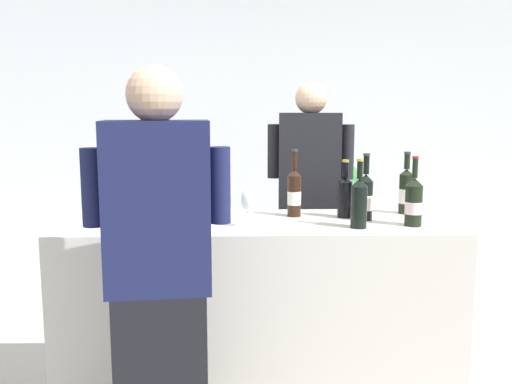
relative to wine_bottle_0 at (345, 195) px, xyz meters
name	(u,v)px	position (x,y,z in m)	size (l,w,h in m)	color
wall_back	(250,124)	(-0.45, 2.51, 0.30)	(8.00, 0.10, 2.80)	silver
counter	(258,314)	(-0.45, -0.09, -0.61)	(1.98, 0.66, 0.98)	beige
wine_bottle_0	(345,195)	(0.00, 0.00, 0.00)	(0.08, 0.08, 0.30)	black
wine_bottle_1	(406,191)	(0.35, 0.10, 0.01)	(0.08, 0.08, 0.34)	black
wine_bottle_2	(294,192)	(-0.26, 0.04, 0.01)	(0.07, 0.07, 0.36)	black
wine_bottle_3	(365,197)	(0.09, -0.07, 0.00)	(0.08, 0.08, 0.34)	black
wine_bottle_4	(163,195)	(-0.94, -0.08, 0.02)	(0.08, 0.08, 0.34)	black
wine_bottle_5	(359,202)	(0.02, -0.26, 0.01)	(0.08, 0.08, 0.33)	black
wine_bottle_6	(414,202)	(0.30, -0.22, 0.00)	(0.08, 0.08, 0.34)	black
wine_glass	(248,201)	(-0.51, -0.22, 0.01)	(0.07, 0.07, 0.18)	silver
person_server	(309,220)	(-0.11, 0.62, -0.26)	(0.54, 0.29, 1.71)	black
person_guest	(160,298)	(-0.85, -0.81, -0.26)	(0.54, 0.28, 1.70)	black
potted_shrub	(337,230)	(0.15, 1.05, -0.42)	(0.49, 0.50, 1.15)	brown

